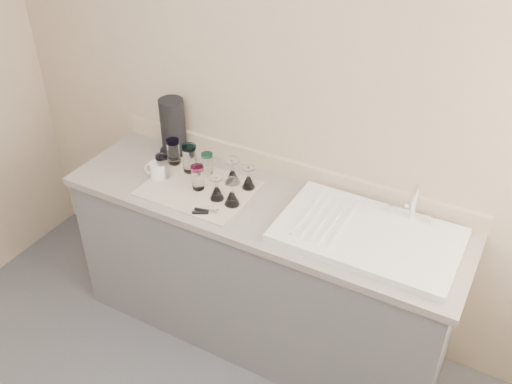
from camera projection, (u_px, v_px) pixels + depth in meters
The scene contains 16 objects.
room_envelope at pixel (59, 236), 1.59m from camera, with size 3.54×3.50×2.52m.
counter_unit at pixel (261, 271), 3.08m from camera, with size 2.06×0.62×0.90m.
sink_unit at pixel (369, 234), 2.60m from camera, with size 0.82×0.50×0.22m.
dish_towel at pixel (199, 188), 2.93m from camera, with size 0.55×0.42×0.01m, color beige.
tumbler_teal at pixel (174, 151), 3.08m from camera, with size 0.07×0.07×0.14m.
tumbler_cyan at pixel (190, 158), 3.01m from camera, with size 0.08×0.08×0.15m.
tumbler_purple at pixel (207, 163), 3.00m from camera, with size 0.06×0.06×0.12m.
tumbler_magenta at pixel (163, 166), 2.97m from camera, with size 0.07×0.07×0.13m.
tumbler_lavender at pixel (198, 177), 2.88m from camera, with size 0.07×0.07×0.13m.
goblet_back_left at pixel (232, 175), 2.93m from camera, with size 0.08×0.08×0.14m.
goblet_back_right at pixel (249, 181), 2.90m from camera, with size 0.07×0.07×0.12m.
goblet_front_left at pixel (217, 191), 2.82m from camera, with size 0.07×0.07×0.13m.
goblet_front_right at pixel (232, 196), 2.78m from camera, with size 0.08×0.08×0.14m.
can_opener at pixel (206, 212), 2.74m from camera, with size 0.13×0.08×0.02m.
white_mug at pixel (158, 170), 2.99m from camera, with size 0.14×0.11×0.09m.
paper_towel_roll at pixel (173, 127), 3.15m from camera, with size 0.17×0.17×0.32m.
Camera 1 is at (1.07, -0.81, 2.56)m, focal length 40.00 mm.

